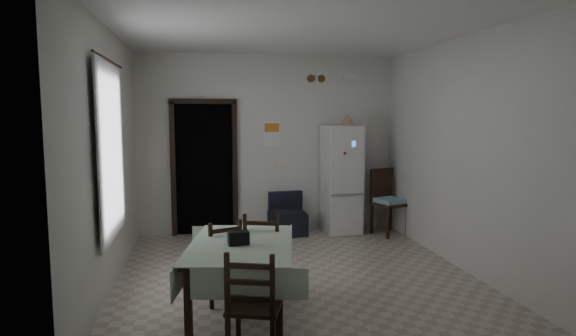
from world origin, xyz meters
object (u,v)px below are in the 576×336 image
(dining_chair_far_right, at_px, (264,253))
(dining_table, at_px, (242,281))
(corner_chair, at_px, (390,202))
(fridge, at_px, (342,179))
(dining_chair_far_left, at_px, (220,260))
(navy_seat, at_px, (288,214))
(dining_chair_near_head, at_px, (254,305))

(dining_chair_far_right, bearing_deg, dining_table, 81.36)
(corner_chair, height_order, dining_chair_far_right, corner_chair)
(corner_chair, xyz_separation_m, dining_chair_far_right, (-2.33, -2.20, -0.07))
(fridge, distance_m, corner_chair, 0.85)
(dining_table, height_order, dining_chair_far_left, dining_chair_far_left)
(navy_seat, distance_m, dining_table, 3.25)
(fridge, bearing_deg, dining_chair_near_head, -118.23)
(dining_table, distance_m, dining_chair_far_left, 0.55)
(fridge, distance_m, dining_table, 3.67)
(corner_chair, relative_size, dining_chair_far_left, 1.21)
(fridge, height_order, dining_table, fridge)
(navy_seat, bearing_deg, fridge, -4.97)
(corner_chair, bearing_deg, navy_seat, 149.90)
(fridge, xyz_separation_m, dining_table, (-1.90, -3.09, -0.51))
(fridge, distance_m, navy_seat, 1.05)
(fridge, distance_m, dining_chair_far_left, 3.35)
(fridge, xyz_separation_m, dining_chair_near_head, (-1.87, -3.91, -0.42))
(navy_seat, xyz_separation_m, dining_chair_far_right, (-0.72, -2.51, 0.12))
(dining_chair_far_left, relative_size, dining_chair_far_right, 0.95)
(fridge, xyz_separation_m, dining_chair_far_left, (-2.09, -2.58, -0.44))
(dining_table, relative_size, dining_chair_far_left, 1.63)
(corner_chair, height_order, dining_table, corner_chair)
(corner_chair, bearing_deg, dining_chair_far_left, -160.20)
(fridge, xyz_separation_m, corner_chair, (0.72, -0.31, -0.35))
(dining_chair_far_left, height_order, dining_chair_near_head, dining_chair_near_head)
(dining_chair_far_left, bearing_deg, navy_seat, -135.70)
(navy_seat, height_order, corner_chair, corner_chair)
(dining_chair_far_right, xyz_separation_m, dining_chair_near_head, (-0.26, -1.40, 0.01))
(navy_seat, xyz_separation_m, corner_chair, (1.61, -0.31, 0.19))
(fridge, distance_m, dining_chair_near_head, 4.35)
(corner_chair, relative_size, dining_chair_far_right, 1.15)
(navy_seat, xyz_separation_m, dining_chair_far_left, (-1.19, -2.58, 0.10))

